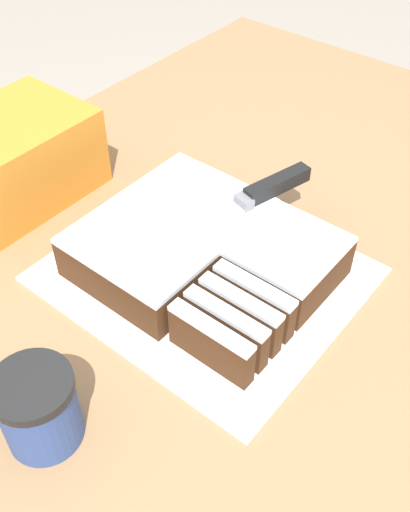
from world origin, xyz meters
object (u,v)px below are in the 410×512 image
cake (203,251)px  knife (256,195)px  cake_board (205,274)px  storage_box (15,158)px  coffee_cup (39,409)px

cake → knife: 0.11m
cake_board → storage_box: (-0.04, 0.35, 0.06)m
cake_board → knife: 0.13m
cake → cake_board: bearing=-127.9°
cake_board → storage_box: storage_box is taller
storage_box → cake: bearing=-82.9°
knife → storage_box: bearing=-53.3°
cake_board → cake: 0.04m
cake_board → cake: bearing=52.1°
cake_board → knife: (0.11, -0.01, 0.08)m
knife → coffee_cup: (-0.41, -0.01, -0.03)m
storage_box → coffee_cup: bearing=-125.4°
cake → knife: knife is taller
cake → knife: (0.10, -0.01, 0.04)m
cake_board → storage_box: 0.36m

